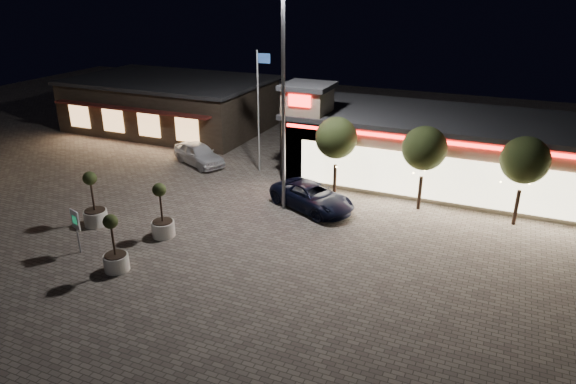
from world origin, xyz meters
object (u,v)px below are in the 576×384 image
at_px(planter_left, 95,209).
at_px(valet_sign, 76,223).
at_px(pickup_truck, 312,197).
at_px(white_sedan, 199,154).
at_px(planter_mid, 115,253).

height_order(planter_left, valet_sign, planter_left).
distance_m(pickup_truck, planter_left, 11.67).
bearing_deg(planter_left, valet_sign, -61.68).
height_order(white_sedan, valet_sign, valet_sign).
height_order(pickup_truck, planter_left, planter_left).
relative_size(planter_left, planter_mid, 1.10).
bearing_deg(valet_sign, planter_left, 118.32).
height_order(pickup_truck, planter_mid, planter_mid).
xyz_separation_m(pickup_truck, planter_mid, (-5.58, -9.71, 0.12)).
height_order(planter_mid, valet_sign, planter_mid).
xyz_separation_m(planter_mid, valet_sign, (-2.69, 0.58, 0.68)).
xyz_separation_m(white_sedan, planter_left, (0.29, -10.42, 0.15)).
xyz_separation_m(white_sedan, planter_mid, (4.40, -13.63, 0.06)).
bearing_deg(valet_sign, white_sedan, 97.46).
height_order(pickup_truck, white_sedan, white_sedan).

